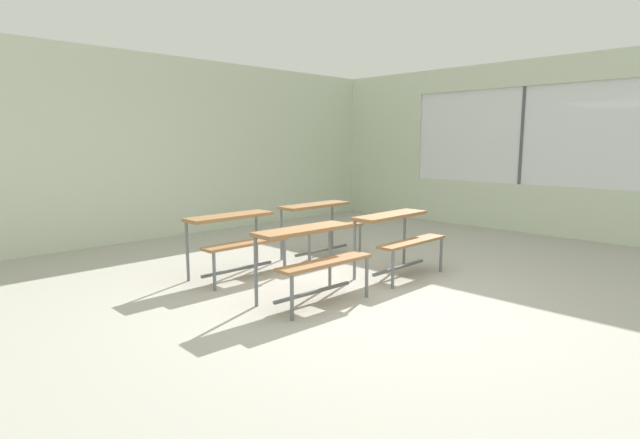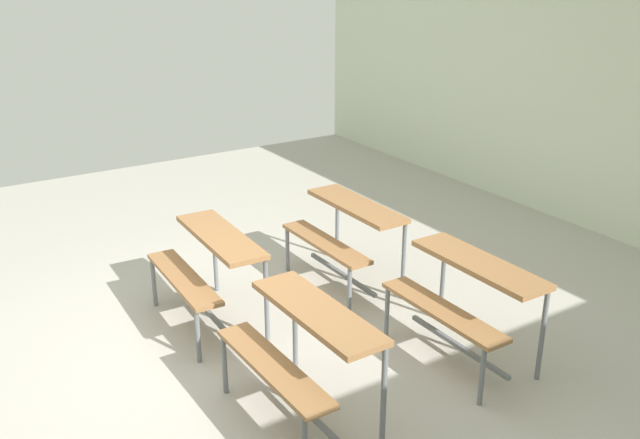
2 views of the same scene
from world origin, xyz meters
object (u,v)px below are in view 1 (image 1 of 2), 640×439
(desk_bench_r1c0, at_px, (235,230))
(desk_bench_r1c1, at_px, (320,217))
(desk_bench_r0c0, at_px, (311,247))
(desk_bench_r0c1, at_px, (398,229))

(desk_bench_r1c0, distance_m, desk_bench_r1c1, 1.45)
(desk_bench_r0c0, height_order, desk_bench_r0c1, same)
(desk_bench_r0c1, relative_size, desk_bench_r1c0, 1.01)
(desk_bench_r0c0, height_order, desk_bench_r1c0, same)
(desk_bench_r0c1, xyz_separation_m, desk_bench_r1c1, (0.02, 1.34, 0.00))
(desk_bench_r0c0, relative_size, desk_bench_r0c1, 1.01)
(desk_bench_r1c0, bearing_deg, desk_bench_r1c1, 1.38)
(desk_bench_r1c1, bearing_deg, desk_bench_r0c0, -137.64)
(desk_bench_r0c0, xyz_separation_m, desk_bench_r1c0, (0.00, 1.29, 0.00))
(desk_bench_r0c1, bearing_deg, desk_bench_r0c0, 178.81)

